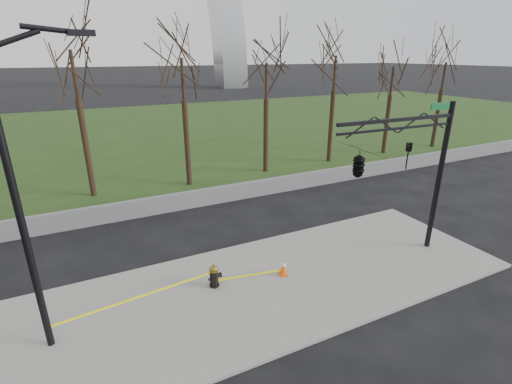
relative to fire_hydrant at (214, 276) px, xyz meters
name	(u,v)px	position (x,y,z in m)	size (l,w,h in m)	color
ground	(265,287)	(1.58, -0.70, -0.49)	(500.00, 500.00, 0.00)	black
sidewalk	(265,286)	(1.58, -0.70, -0.44)	(18.00, 6.00, 0.10)	gray
grass_strip	(130,132)	(1.58, 29.30, -0.46)	(120.00, 40.00, 0.06)	#1C3A15
guardrail	(195,199)	(1.58, 7.30, -0.04)	(60.00, 0.30, 0.90)	#59595B
tree_row	(183,115)	(2.35, 11.30, 3.69)	(47.53, 4.00, 8.36)	black
fire_hydrant	(214,276)	(0.00, 0.00, 0.00)	(0.53, 0.34, 0.85)	black
traffic_cone	(283,267)	(2.47, -0.46, -0.09)	(0.40, 0.40, 0.60)	#DF540B
street_light	(24,185)	(-4.77, -0.53, 4.20)	(2.38, 0.58, 8.21)	black
traffic_signal_mast	(377,161)	(5.68, -1.11, 3.66)	(5.10, 2.50, 6.00)	black
caution_tape	(180,289)	(-1.25, -0.27, 0.05)	(7.46, 0.57, 0.43)	yellow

